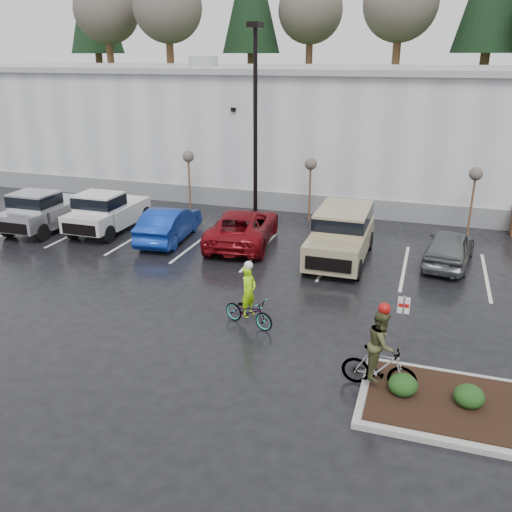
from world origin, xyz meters
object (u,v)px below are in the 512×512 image
(lamppost, at_px, (255,105))
(cyclist_hivis, at_px, (249,306))
(car_blue, at_px, (169,224))
(pickup_silver, at_px, (49,208))
(sapling_west, at_px, (188,160))
(pickup_white, at_px, (111,209))
(car_grey, at_px, (449,247))
(cyclist_olive, at_px, (380,358))
(suv_tan, at_px, (340,236))
(sapling_east, at_px, (475,178))
(sapling_mid, at_px, (311,167))
(fire_lane_sign, at_px, (402,325))
(car_red, at_px, (243,227))

(lamppost, bearing_deg, cyclist_hivis, -72.92)
(car_blue, bearing_deg, pickup_silver, -4.34)
(sapling_west, height_order, pickup_white, sapling_west)
(lamppost, relative_size, pickup_white, 1.77)
(car_grey, bearing_deg, cyclist_olive, 87.79)
(pickup_silver, bearing_deg, lamppost, 23.32)
(suv_tan, height_order, cyclist_hivis, cyclist_hivis)
(sapling_west, xyz_separation_m, cyclist_hivis, (7.23, -11.50, -2.06))
(pickup_white, bearing_deg, pickup_silver, -166.20)
(lamppost, xyz_separation_m, pickup_white, (-6.16, -3.20, -4.71))
(suv_tan, bearing_deg, cyclist_hivis, -104.65)
(car_blue, bearing_deg, sapling_east, -165.31)
(sapling_mid, height_order, fire_lane_sign, sapling_mid)
(pickup_silver, relative_size, car_grey, 1.25)
(sapling_mid, bearing_deg, sapling_west, 180.00)
(sapling_west, xyz_separation_m, sapling_mid, (6.50, 0.00, 0.00))
(pickup_silver, bearing_deg, sapling_east, 14.46)
(sapling_mid, bearing_deg, cyclist_olive, -70.32)
(car_red, relative_size, cyclist_hivis, 2.60)
(sapling_west, height_order, sapling_east, same)
(pickup_white, distance_m, car_grey, 15.27)
(lamppost, distance_m, sapling_east, 10.48)
(fire_lane_sign, xyz_separation_m, suv_tan, (-2.88, 7.77, -0.38))
(car_grey, xyz_separation_m, cyclist_hivis, (-5.88, -7.41, -0.05))
(sapling_west, relative_size, car_red, 0.58)
(sapling_east, relative_size, car_blue, 0.70)
(pickup_white, bearing_deg, cyclist_olive, -34.94)
(sapling_east, distance_m, suv_tan, 7.35)
(fire_lane_sign, relative_size, car_grey, 0.53)
(sapling_mid, distance_m, car_grey, 8.03)
(sapling_mid, relative_size, pickup_white, 0.62)
(pickup_white, xyz_separation_m, suv_tan, (11.07, -0.83, 0.05))
(pickup_white, bearing_deg, suv_tan, -4.27)
(fire_lane_sign, xyz_separation_m, cyclist_olive, (-0.41, -0.87, -0.55))
(fire_lane_sign, distance_m, suv_tan, 8.30)
(lamppost, bearing_deg, car_grey, -18.72)
(sapling_east, height_order, cyclist_olive, sapling_east)
(pickup_silver, xyz_separation_m, cyclist_olive, (16.50, -8.74, -0.13))
(cyclist_hivis, bearing_deg, car_red, 38.10)
(suv_tan, relative_size, cyclist_hivis, 2.40)
(sapling_west, height_order, car_blue, sapling_west)
(car_grey, distance_m, cyclist_hivis, 9.47)
(fire_lane_sign, xyz_separation_m, car_blue, (-10.64, 8.02, -0.65))
(cyclist_hivis, height_order, cyclist_olive, cyclist_olive)
(car_red, relative_size, suv_tan, 1.08)
(sapling_west, bearing_deg, car_red, -43.26)
(lamppost, xyz_separation_m, sapling_west, (-4.00, 1.00, -2.96))
(suv_tan, xyz_separation_m, cyclist_hivis, (-1.69, -6.47, -0.36))
(sapling_mid, height_order, car_red, sapling_mid)
(car_red, bearing_deg, car_grey, 173.59)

